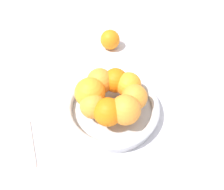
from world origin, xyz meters
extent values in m
plane|color=silver|center=(0.00, 0.00, 0.00)|extent=(4.00, 4.00, 0.00)
cylinder|color=silver|center=(0.00, 0.00, 0.01)|extent=(0.25, 0.25, 0.02)
torus|color=silver|center=(0.00, 0.00, 0.03)|extent=(0.26, 0.26, 0.02)
sphere|color=orange|center=(-0.04, 0.04, 0.08)|extent=(0.07, 0.07, 0.07)
sphere|color=orange|center=(-0.06, 0.01, 0.08)|extent=(0.07, 0.07, 0.07)
sphere|color=orange|center=(-0.04, -0.04, 0.08)|extent=(0.08, 0.08, 0.08)
sphere|color=orange|center=(-0.01, -0.06, 0.08)|extent=(0.07, 0.07, 0.07)
sphere|color=orange|center=(0.04, -0.04, 0.08)|extent=(0.07, 0.07, 0.07)
sphere|color=orange|center=(0.06, -0.01, 0.08)|extent=(0.08, 0.08, 0.08)
sphere|color=orange|center=(0.04, 0.04, 0.08)|extent=(0.07, 0.07, 0.07)
sphere|color=orange|center=(0.00, 0.06, 0.08)|extent=(0.07, 0.07, 0.07)
sphere|color=orange|center=(-0.24, 0.18, 0.04)|extent=(0.07, 0.07, 0.07)
cube|color=beige|center=(-0.08, -0.28, 0.00)|extent=(0.18, 0.18, 0.01)
camera|label=1|loc=(0.28, -0.23, 0.51)|focal=35.00mm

